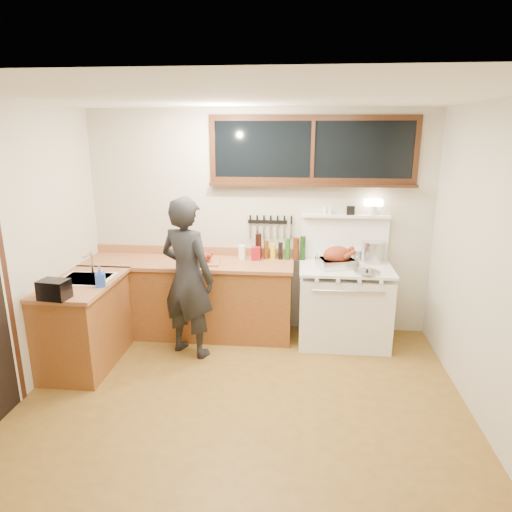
# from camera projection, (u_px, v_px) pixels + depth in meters

# --- Properties ---
(ground_plane) EXTENTS (4.00, 3.50, 0.02)m
(ground_plane) POSITION_uv_depth(u_px,v_px,m) (241.00, 407.00, 4.05)
(ground_plane) COLOR brown
(room_shell) EXTENTS (4.10, 3.60, 2.65)m
(room_shell) POSITION_uv_depth(u_px,v_px,m) (240.00, 224.00, 3.60)
(room_shell) COLOR beige
(room_shell) RESTS_ON ground
(counter_back) EXTENTS (2.44, 0.64, 1.00)m
(counter_back) POSITION_uv_depth(u_px,v_px,m) (189.00, 297.00, 5.39)
(counter_back) COLOR brown
(counter_back) RESTS_ON ground
(counter_left) EXTENTS (0.64, 1.09, 0.90)m
(counter_left) POSITION_uv_depth(u_px,v_px,m) (85.00, 323.00, 4.68)
(counter_left) COLOR brown
(counter_left) RESTS_ON ground
(sink_unit) EXTENTS (0.50, 0.45, 0.37)m
(sink_unit) POSITION_uv_depth(u_px,v_px,m) (86.00, 284.00, 4.65)
(sink_unit) COLOR white
(sink_unit) RESTS_ON counter_left
(vintage_stove) EXTENTS (1.02, 0.74, 1.61)m
(vintage_stove) POSITION_uv_depth(u_px,v_px,m) (344.00, 302.00, 5.18)
(vintage_stove) COLOR white
(vintage_stove) RESTS_ON ground
(back_window) EXTENTS (2.32, 0.13, 0.77)m
(back_window) POSITION_uv_depth(u_px,v_px,m) (312.00, 158.00, 5.08)
(back_window) COLOR black
(back_window) RESTS_ON room_shell
(knife_strip) EXTENTS (0.52, 0.03, 0.28)m
(knife_strip) POSITION_uv_depth(u_px,v_px,m) (269.00, 223.00, 5.34)
(knife_strip) COLOR black
(knife_strip) RESTS_ON room_shell
(man) EXTENTS (0.74, 0.63, 1.73)m
(man) POSITION_uv_depth(u_px,v_px,m) (187.00, 278.00, 4.79)
(man) COLOR black
(man) RESTS_ON ground
(soap_bottle) EXTENTS (0.12, 0.12, 0.20)m
(soap_bottle) POSITION_uv_depth(u_px,v_px,m) (100.00, 277.00, 4.40)
(soap_bottle) COLOR blue
(soap_bottle) RESTS_ON counter_left
(toaster) EXTENTS (0.28, 0.21, 0.18)m
(toaster) POSITION_uv_depth(u_px,v_px,m) (54.00, 290.00, 4.08)
(toaster) COLOR black
(toaster) RESTS_ON counter_left
(cutting_board) EXTENTS (0.44, 0.34, 0.14)m
(cutting_board) POSITION_uv_depth(u_px,v_px,m) (202.00, 259.00, 5.17)
(cutting_board) COLOR #9B613D
(cutting_board) RESTS_ON counter_back
(roast_turkey) EXTENTS (0.47, 0.40, 0.24)m
(roast_turkey) POSITION_uv_depth(u_px,v_px,m) (337.00, 259.00, 5.00)
(roast_turkey) COLOR silver
(roast_turkey) RESTS_ON vintage_stove
(stockpot) EXTENTS (0.29, 0.29, 0.25)m
(stockpot) POSITION_uv_depth(u_px,v_px,m) (373.00, 251.00, 5.20)
(stockpot) COLOR silver
(stockpot) RESTS_ON vintage_stove
(saucepan) EXTENTS (0.18, 0.28, 0.11)m
(saucepan) POSITION_uv_depth(u_px,v_px,m) (356.00, 255.00, 5.32)
(saucepan) COLOR silver
(saucepan) RESTS_ON vintage_stove
(pot_lid) EXTENTS (0.31, 0.31, 0.04)m
(pot_lid) POSITION_uv_depth(u_px,v_px,m) (367.00, 272.00, 4.81)
(pot_lid) COLOR silver
(pot_lid) RESTS_ON vintage_stove
(coffee_tin) EXTENTS (0.11, 0.09, 0.16)m
(coffee_tin) POSITION_uv_depth(u_px,v_px,m) (256.00, 254.00, 5.29)
(coffee_tin) COLOR maroon
(coffee_tin) RESTS_ON counter_back
(pitcher) EXTENTS (0.10, 0.10, 0.17)m
(pitcher) POSITION_uv_depth(u_px,v_px,m) (242.00, 252.00, 5.32)
(pitcher) COLOR white
(pitcher) RESTS_ON counter_back
(bottle_cluster) EXTENTS (0.58, 0.07, 0.30)m
(bottle_cluster) POSITION_uv_depth(u_px,v_px,m) (281.00, 249.00, 5.31)
(bottle_cluster) COLOR black
(bottle_cluster) RESTS_ON counter_back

